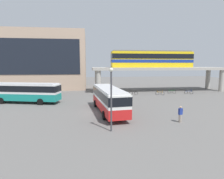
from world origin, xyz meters
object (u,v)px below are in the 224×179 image
Objects in this scene: bus_secondary at (26,91)px; pedestrian_waiting_near_stop at (180,115)px; bicycle_green at (172,92)px; bicycle_black at (133,93)px; station_building at (37,60)px; train at (152,59)px; bicycle_blue at (189,92)px; bicycle_orange at (160,93)px; bus_main at (109,97)px.

pedestrian_waiting_near_stop is at bearing -33.18° from bus_secondary.
pedestrian_waiting_near_stop is (-8.09, -19.71, 0.48)m from bicycle_green.
pedestrian_waiting_near_stop is at bearing -88.29° from bicycle_black.
station_building is 1.31× the size of train.
bicycle_green is (30.86, -12.46, -6.87)m from station_building.
bicycle_green is 3.43m from bicycle_blue.
station_building is 28.88m from train.
bicycle_orange is at bearing -27.30° from station_building.
train is 1.67× the size of bus_secondary.
bicycle_orange is 1.01× the size of bicycle_blue.
bicycle_orange is 0.98× the size of pedestrian_waiting_near_stop.
bus_secondary is (-12.65, 7.75, 0.00)m from bus_main.
bus_secondary is at bearing -166.44° from bicycle_green.
bicycle_green is (8.65, 0.81, 0.00)m from bicycle_black.
station_building reaches higher than train.
bicycle_blue is (11.85, -0.43, 0.00)m from bicycle_black.
bicycle_orange is 18.59m from pedestrian_waiting_near_stop.
bicycle_black is 5.38m from bicycle_orange.
bicycle_blue is at bearing -2.10° from bicycle_black.
train reaches higher than bicycle_orange.
station_building is 14.64× the size of bicycle_black.
pedestrian_waiting_near_stop is (-4.73, -17.97, 0.48)m from bicycle_orange.
pedestrian_waiting_near_stop reaches higher than bicycle_black.
bus_main is 6.65× the size of bicycle_black.
bus_secondary reaches higher than bicycle_blue.
bus_main is 6.32× the size of pedestrian_waiting_near_stop.
bus_main is (-12.13, -18.84, -5.50)m from train.
bicycle_blue is 21.65m from pedestrian_waiting_near_stop.
bicycle_green is at bearing 27.39° from bicycle_orange.
bus_main is at bearing -144.36° from bicycle_blue.
station_building is at bearing 125.30° from pedestrian_waiting_near_stop.
bicycle_black is 0.95× the size of pedestrian_waiting_near_stop.
bus_secondary is at bearing -81.29° from station_building.
bicycle_black and bicycle_orange have the same top height.
bicycle_green is at bearing 5.34° from bicycle_black.
bicycle_orange is at bearing -175.68° from bicycle_blue.
station_building is 26.77m from bicycle_black.
pedestrian_waiting_near_stop reaches higher than bicycle_green.
train is 11.06m from bicycle_blue.
bicycle_black is at bearing -136.83° from train.
pedestrian_waiting_near_stop is at bearing -101.60° from train.
pedestrian_waiting_near_stop is (19.84, -12.97, -1.15)m from bus_secondary.
bicycle_orange is (24.57, 5.00, -1.63)m from bus_secondary.
bus_secondary is 23.73m from pedestrian_waiting_near_stop.
train is 10.99× the size of bicycle_blue.
bus_main and bus_secondary have the same top height.
station_building is 13.90× the size of bicycle_green.
train is at bearing 125.85° from bicycle_green.
bus_secondary is 28.77m from bicycle_green.
station_building is 31.57m from bus_main.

